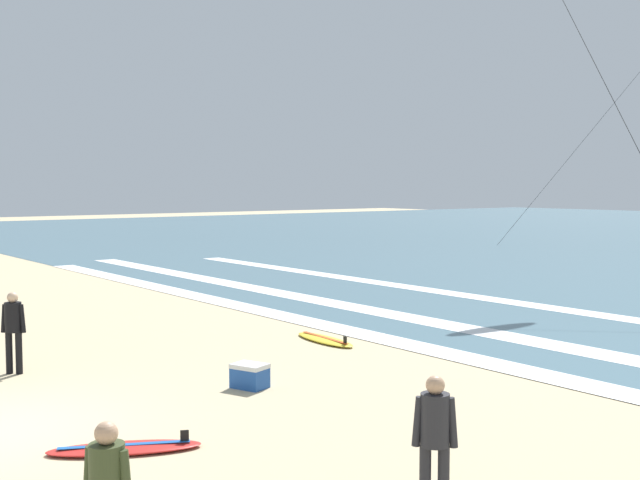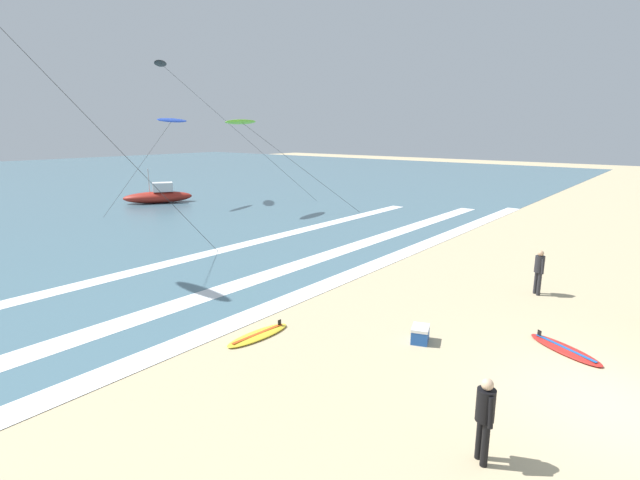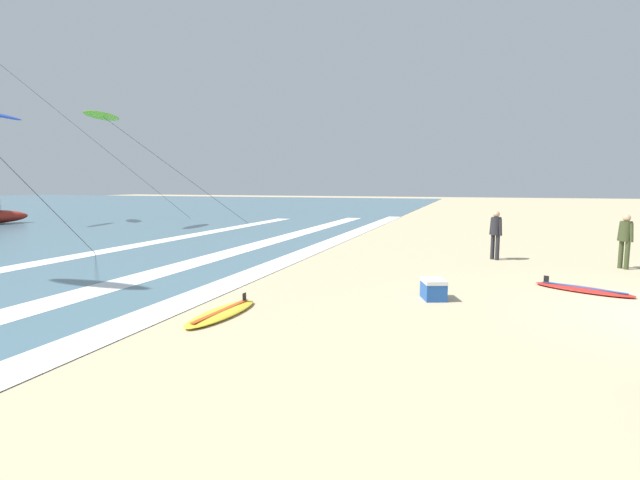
{
  "view_description": "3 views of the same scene",
  "coord_description": "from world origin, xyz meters",
  "px_view_note": "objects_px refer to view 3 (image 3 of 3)",
  "views": [
    {
      "loc": [
        12.34,
        -3.14,
        3.68
      ],
      "look_at": [
        -1.64,
        7.58,
        2.45
      ],
      "focal_mm": 44.92,
      "sensor_mm": 36.0,
      "label": 1
    },
    {
      "loc": [
        -10.76,
        -0.8,
        5.66
      ],
      "look_at": [
        -1.18,
        6.87,
        2.78
      ],
      "focal_mm": 26.44,
      "sensor_mm": 36.0,
      "label": 2
    },
    {
      "loc": [
        -9.77,
        3.72,
        2.48
      ],
      "look_at": [
        -0.02,
        7.01,
        1.23
      ],
      "focal_mm": 25.97,
      "sensor_mm": 36.0,
      "label": 3
    }
  ],
  "objects_px": {
    "surfer_foreground_main": "(625,236)",
    "cooler_box": "(433,289)",
    "surfer_right_near": "(496,231)",
    "surfboard_left_pile": "(222,313)",
    "kite_lime_far_left": "(103,117)",
    "surfboard_foreground_flat": "(583,289)",
    "kite_blue_mid_center": "(1,116)"
  },
  "relations": [
    {
      "from": "kite_blue_mid_center",
      "to": "cooler_box",
      "type": "distance_m",
      "value": 27.47
    },
    {
      "from": "surfboard_foreground_flat",
      "to": "cooler_box",
      "type": "bearing_deg",
      "value": 120.07
    },
    {
      "from": "cooler_box",
      "to": "kite_blue_mid_center",
      "type": "bearing_deg",
      "value": 68.8
    },
    {
      "from": "surfer_foreground_main",
      "to": "cooler_box",
      "type": "xyz_separation_m",
      "value": [
        -5.47,
        4.96,
        -0.74
      ]
    },
    {
      "from": "surfboard_left_pile",
      "to": "kite_lime_far_left",
      "type": "bearing_deg",
      "value": 48.6
    },
    {
      "from": "surfboard_foreground_flat",
      "to": "surfboard_left_pile",
      "type": "xyz_separation_m",
      "value": [
        -4.42,
        6.93,
        0.0
      ]
    },
    {
      "from": "kite_lime_far_left",
      "to": "cooler_box",
      "type": "relative_size",
      "value": 9.82
    },
    {
      "from": "surfer_foreground_main",
      "to": "surfer_right_near",
      "type": "bearing_deg",
      "value": 80.84
    },
    {
      "from": "surfboard_foreground_flat",
      "to": "surfboard_left_pile",
      "type": "bearing_deg",
      "value": 122.54
    },
    {
      "from": "surfer_right_near",
      "to": "kite_lime_far_left",
      "type": "distance_m",
      "value": 21.38
    },
    {
      "from": "kite_blue_mid_center",
      "to": "kite_lime_far_left",
      "type": "height_order",
      "value": "kite_blue_mid_center"
    },
    {
      "from": "cooler_box",
      "to": "kite_lime_far_left",
      "type": "bearing_deg",
      "value": 60.23
    },
    {
      "from": "surfer_right_near",
      "to": "surfboard_foreground_flat",
      "type": "xyz_separation_m",
      "value": [
        -4.17,
        -1.78,
        -0.91
      ]
    },
    {
      "from": "surfer_right_near",
      "to": "cooler_box",
      "type": "distance_m",
      "value": 6.25
    },
    {
      "from": "surfboard_left_pile",
      "to": "kite_blue_mid_center",
      "type": "xyz_separation_m",
      "value": [
        12.24,
        21.28,
        6.26
      ]
    },
    {
      "from": "surfboard_left_pile",
      "to": "surfer_foreground_main",
      "type": "bearing_deg",
      "value": -47.19
    },
    {
      "from": "surfer_right_near",
      "to": "surfer_foreground_main",
      "type": "height_order",
      "value": "same"
    },
    {
      "from": "surfboard_left_pile",
      "to": "cooler_box",
      "type": "bearing_deg",
      "value": -55.41
    },
    {
      "from": "surfboard_left_pile",
      "to": "kite_blue_mid_center",
      "type": "height_order",
      "value": "kite_blue_mid_center"
    },
    {
      "from": "surfboard_foreground_flat",
      "to": "surfer_foreground_main",
      "type": "bearing_deg",
      "value": -25.67
    },
    {
      "from": "cooler_box",
      "to": "surfer_foreground_main",
      "type": "bearing_deg",
      "value": -42.2
    },
    {
      "from": "surfer_foreground_main",
      "to": "surfboard_left_pile",
      "type": "height_order",
      "value": "surfer_foreground_main"
    },
    {
      "from": "kite_blue_mid_center",
      "to": "surfboard_left_pile",
      "type": "bearing_deg",
      "value": -119.89
    },
    {
      "from": "surfer_right_near",
      "to": "surfboard_left_pile",
      "type": "distance_m",
      "value": 10.05
    },
    {
      "from": "surfboard_left_pile",
      "to": "cooler_box",
      "type": "xyz_separation_m",
      "value": [
        2.55,
        -3.7,
        0.18
      ]
    },
    {
      "from": "surfer_right_near",
      "to": "surfer_foreground_main",
      "type": "xyz_separation_m",
      "value": [
        -0.57,
        -3.51,
        0.0
      ]
    },
    {
      "from": "kite_lime_far_left",
      "to": "kite_blue_mid_center",
      "type": "bearing_deg",
      "value": 99.55
    },
    {
      "from": "surfboard_left_pile",
      "to": "surfer_right_near",
      "type": "bearing_deg",
      "value": -30.91
    },
    {
      "from": "surfer_right_near",
      "to": "surfboard_left_pile",
      "type": "bearing_deg",
      "value": 149.09
    },
    {
      "from": "surfboard_left_pile",
      "to": "cooler_box",
      "type": "distance_m",
      "value": 4.49
    },
    {
      "from": "surfboard_left_pile",
      "to": "kite_lime_far_left",
      "type": "height_order",
      "value": "kite_lime_far_left"
    },
    {
      "from": "surfboard_foreground_flat",
      "to": "cooler_box",
      "type": "relative_size",
      "value": 2.94
    }
  ]
}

